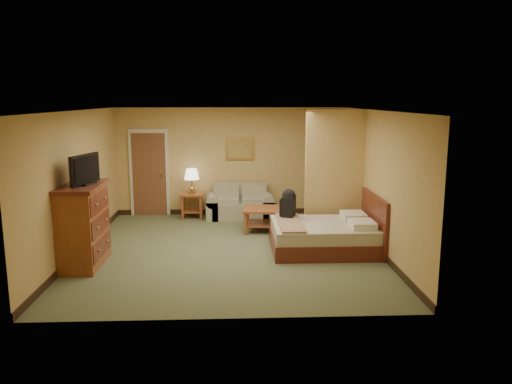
{
  "coord_description": "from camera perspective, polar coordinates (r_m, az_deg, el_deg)",
  "views": [
    {
      "loc": [
        0.09,
        -9.06,
        2.81
      ],
      "look_at": [
        0.53,
        0.6,
        0.99
      ],
      "focal_mm": 35.0,
      "sensor_mm": 36.0,
      "label": 1
    }
  ],
  "objects": [
    {
      "name": "right_wall",
      "position": [
        9.56,
        13.59,
        1.25
      ],
      "size": [
        0.02,
        6.0,
        2.6
      ],
      "primitive_type": "cube",
      "color": "tan",
      "rests_on": "floor"
    },
    {
      "name": "wall_picture",
      "position": [
        12.1,
        -1.85,
        4.9
      ],
      "size": [
        0.68,
        0.04,
        0.53
      ],
      "color": "#B78E3F",
      "rests_on": "back_wall"
    },
    {
      "name": "left_wall",
      "position": [
        9.62,
        -19.74,
        0.97
      ],
      "size": [
        0.02,
        6.0,
        2.6
      ],
      "primitive_type": "cube",
      "color": "tan",
      "rests_on": "floor"
    },
    {
      "name": "side_table",
      "position": [
        12.0,
        -7.3,
        -1.09
      ],
      "size": [
        0.53,
        0.53,
        0.59
      ],
      "color": "brown",
      "rests_on": "floor"
    },
    {
      "name": "table_lamp",
      "position": [
        11.89,
        -7.37,
        1.97
      ],
      "size": [
        0.36,
        0.36,
        0.59
      ],
      "color": "#B99144",
      "rests_on": "side_table"
    },
    {
      "name": "ceiling",
      "position": [
        9.07,
        -3.21,
        9.29
      ],
      "size": [
        6.0,
        6.0,
        0.0
      ],
      "primitive_type": "plane",
      "rotation": [
        3.14,
        0.0,
        0.0
      ],
      "color": "white",
      "rests_on": "back_wall"
    },
    {
      "name": "loveseat",
      "position": [
        11.91,
        -1.79,
        -1.71
      ],
      "size": [
        1.61,
        0.75,
        0.81
      ],
      "color": "gray",
      "rests_on": "floor"
    },
    {
      "name": "baseboard",
      "position": [
        12.36,
        -2.95,
        -2.23
      ],
      "size": [
        5.5,
        0.02,
        0.12
      ],
      "primitive_type": "cube",
      "color": "black",
      "rests_on": "floor"
    },
    {
      "name": "floor",
      "position": [
        9.49,
        -3.04,
        -6.6
      ],
      "size": [
        6.0,
        6.0,
        0.0
      ],
      "primitive_type": "plane",
      "color": "#565D3C",
      "rests_on": "ground"
    },
    {
      "name": "backpack",
      "position": [
        9.68,
        3.77,
        -1.25
      ],
      "size": [
        0.32,
        0.39,
        0.58
      ],
      "rotation": [
        0.0,
        0.0,
        -0.33
      ],
      "color": "black",
      "rests_on": "bed"
    },
    {
      "name": "partition",
      "position": [
        10.31,
        8.97,
        2.09
      ],
      "size": [
        1.2,
        0.15,
        2.6
      ],
      "primitive_type": "cube",
      "color": "tan",
      "rests_on": "floor"
    },
    {
      "name": "tv",
      "position": [
        8.74,
        -18.97,
        2.35
      ],
      "size": [
        0.29,
        0.82,
        0.51
      ],
      "rotation": [
        0.0,
        0.0,
        -0.25
      ],
      "color": "black",
      "rests_on": "dresser"
    },
    {
      "name": "dresser",
      "position": [
        8.94,
        -19.23,
        -3.58
      ],
      "size": [
        0.69,
        1.31,
        1.4
      ],
      "color": "brown",
      "rests_on": "floor"
    },
    {
      "name": "door",
      "position": [
        12.33,
        -12.1,
        2.11
      ],
      "size": [
        0.94,
        0.16,
        2.1
      ],
      "color": "beige",
      "rests_on": "floor"
    },
    {
      "name": "bed",
      "position": [
        9.47,
        8.07,
        -4.92
      ],
      "size": [
        1.95,
        1.62,
        1.05
      ],
      "color": "#521C13",
      "rests_on": "floor"
    },
    {
      "name": "back_wall",
      "position": [
        12.16,
        -3.0,
        3.49
      ],
      "size": [
        5.5,
        0.02,
        2.6
      ],
      "primitive_type": "cube",
      "color": "tan",
      "rests_on": "floor"
    },
    {
      "name": "coffee_table",
      "position": [
        10.7,
        0.72,
        -2.6
      ],
      "size": [
        0.86,
        0.86,
        0.5
      ],
      "rotation": [
        0.0,
        0.0,
        -0.11
      ],
      "color": "brown",
      "rests_on": "floor"
    }
  ]
}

